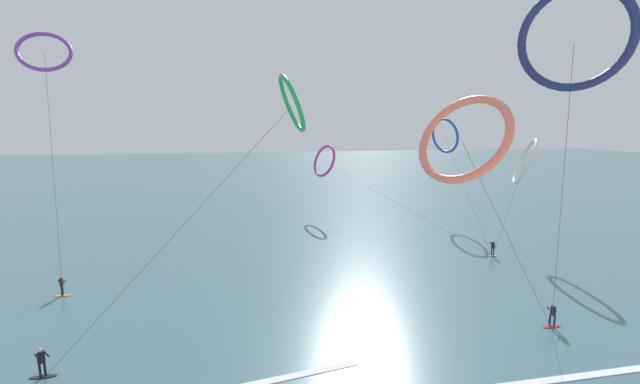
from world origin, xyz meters
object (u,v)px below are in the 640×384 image
Objects in this scene: surfer_lime at (493,249)px; kite_violet at (44,52)px; surfer_crimson at (552,317)px; surfer_charcoal at (42,365)px; kite_cobalt at (445,136)px; kite_ivory at (525,162)px; kite_navy at (575,38)px; kite_emerald at (291,104)px; surfer_amber at (62,287)px; kite_coral at (463,139)px; kite_magenta at (324,161)px.

kite_violet is at bearing -103.06° from surfer_lime.
surfer_crimson is 31.48m from surfer_charcoal.
kite_cobalt is 17.92m from kite_ivory.
surfer_crimson and surfer_lime have the same top height.
kite_cobalt is at bearing -61.30° from kite_navy.
surfer_crimson is 22.52m from kite_emerald.
surfer_amber is 20.51m from kite_violet.
surfer_crimson is at bearing -1.61° from kite_ivory.
kite_coral is at bearing -14.89° from kite_ivory.
surfer_amber is at bearing -135.16° from surfer_charcoal.
surfer_crimson is 0.06× the size of kite_magenta.
kite_violet is at bearing -78.22° from kite_magenta.
kite_ivory reaches higher than surfer_lime.
surfer_lime is 0.10× the size of kite_emerald.
surfer_lime is at bearing 6.32° from kite_magenta.
surfer_charcoal is at bearing 8.15° from surfer_amber.
surfer_lime is at bearing -62.31° from kite_emerald.
kite_navy is (-3.89, -3.80, 17.13)m from surfer_crimson.
surfer_lime is 1.00× the size of surfer_charcoal.
kite_magenta is at bearing -35.82° from kite_navy.
kite_magenta is at bearing 150.86° from kite_coral.
surfer_amber is 0.07× the size of kite_cobalt.
kite_navy is 1.24× the size of kite_emerald.
kite_magenta is at bearing -110.64° from kite_ivory.
surfer_lime is at bearing 150.53° from kite_cobalt.
kite_violet is at bearing -155.02° from kite_coral.
kite_magenta is at bearing 175.68° from surfer_charcoal.
surfer_lime is 0.07× the size of kite_cobalt.
surfer_amber is at bearing 21.89° from kite_navy.
kite_violet is at bearing -134.82° from surfer_charcoal.
kite_cobalt is at bearing 107.32° from surfer_amber.
kite_ivory is (45.13, 5.08, 8.99)m from surfer_amber.
kite_ivory is 32.16m from kite_emerald.
surfer_amber is 0.08× the size of kite_violet.
surfer_lime is 23.64m from kite_cobalt.
surfer_amber is 1.00× the size of surfer_lime.
surfer_lime is at bearing 112.70° from kite_coral.
surfer_lime is 39.23m from surfer_charcoal.
surfer_crimson is 1.00× the size of surfer_amber.
kite_navy reaches higher than surfer_crimson.
kite_cobalt is (44.89, 22.83, 11.40)m from surfer_amber.
kite_emerald is at bearing -131.90° from surfer_crimson.
kite_navy is 1.65× the size of kite_ivory.
kite_ivory is 27.83m from kite_coral.
surfer_crimson is at bearing -39.46° from kite_violet.
kite_ivory is at bearing -62.95° from kite_emerald.
surfer_lime is 29.85m from kite_emerald.
kite_navy reaches higher than kite_coral.
kite_violet is 48.50m from kite_ivory.
surfer_charcoal is (-36.62, -14.05, 0.00)m from surfer_lime.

